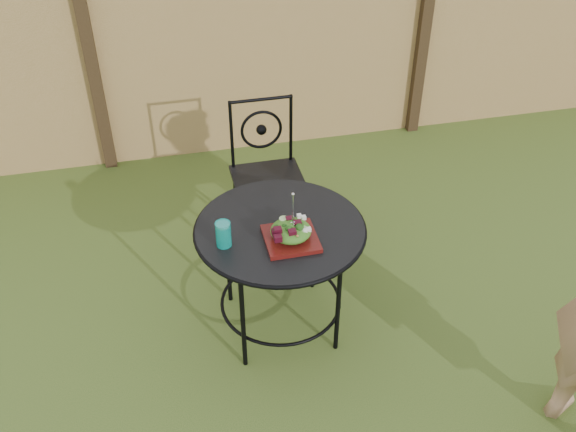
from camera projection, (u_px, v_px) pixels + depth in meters
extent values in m
plane|color=#294215|center=(341.00, 328.00, 3.79)|extent=(60.00, 60.00, 0.00)
cube|color=tan|center=(264.00, 42.00, 4.96)|extent=(8.00, 0.05, 1.80)
cube|color=black|center=(90.00, 54.00, 4.65)|extent=(0.09, 0.09, 1.90)
cube|color=black|center=(424.00, 24.00, 5.12)|extent=(0.09, 0.09, 1.90)
cylinder|color=black|center=(280.00, 228.00, 3.40)|extent=(0.90, 0.90, 0.02)
torus|color=black|center=(280.00, 229.00, 3.40)|extent=(0.92, 0.92, 0.02)
torus|color=black|center=(281.00, 301.00, 3.72)|extent=(0.70, 0.70, 0.02)
cylinder|color=black|center=(313.00, 243.00, 3.87)|extent=(0.03, 0.03, 0.71)
cylinder|color=black|center=(227.00, 256.00, 3.77)|extent=(0.03, 0.03, 0.71)
cylinder|color=black|center=(243.00, 319.00, 3.37)|extent=(0.03, 0.03, 0.71)
cylinder|color=black|center=(338.00, 303.00, 3.46)|extent=(0.03, 0.03, 0.71)
cube|color=black|center=(269.00, 181.00, 4.23)|extent=(0.46, 0.46, 0.03)
cylinder|color=black|center=(261.00, 100.00, 4.10)|extent=(0.42, 0.02, 0.02)
torus|color=black|center=(261.00, 130.00, 4.23)|extent=(0.28, 0.02, 0.28)
cylinder|color=black|center=(245.00, 231.00, 4.18)|extent=(0.02, 0.02, 0.44)
cylinder|color=black|center=(305.00, 223.00, 4.25)|extent=(0.02, 0.02, 0.44)
cylinder|color=black|center=(235.00, 196.00, 4.49)|extent=(0.02, 0.02, 0.44)
cylinder|color=black|center=(291.00, 189.00, 4.56)|extent=(0.02, 0.02, 0.44)
cylinder|color=black|center=(232.00, 136.00, 4.21)|extent=(0.02, 0.02, 0.50)
cylinder|color=black|center=(291.00, 129.00, 4.28)|extent=(0.02, 0.02, 0.50)
cube|color=#401009|center=(291.00, 239.00, 3.29)|extent=(0.27, 0.27, 0.02)
ellipsoid|color=#235614|center=(291.00, 231.00, 3.26)|extent=(0.21, 0.21, 0.08)
cylinder|color=silver|center=(293.00, 210.00, 3.19)|extent=(0.01, 0.01, 0.18)
cylinder|color=#0C8E82|center=(223.00, 234.00, 3.23)|extent=(0.08, 0.08, 0.14)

